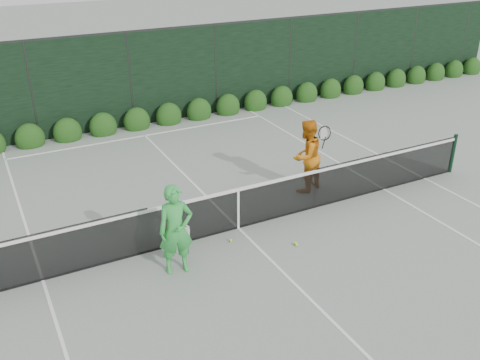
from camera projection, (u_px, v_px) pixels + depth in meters
ground at (238, 228)px, 11.69m from camera, size 80.00×80.00×0.00m
tennis_net at (237, 207)px, 11.45m from camera, size 12.90×0.10×1.07m
player_woman at (176, 230)px, 9.90m from camera, size 0.71×0.51×1.79m
player_man at (306, 156)px, 12.99m from camera, size 1.06×0.94×1.83m
court_lines at (238, 228)px, 11.69m from camera, size 11.03×23.83×0.01m
windscreen_fence at (313, 224)px, 8.87m from camera, size 32.00×21.07×3.06m
hedge_row at (137, 122)px, 17.30m from camera, size 31.66×0.65×0.94m
tennis_balls at (246, 239)px, 11.23m from camera, size 2.21×1.96×0.07m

